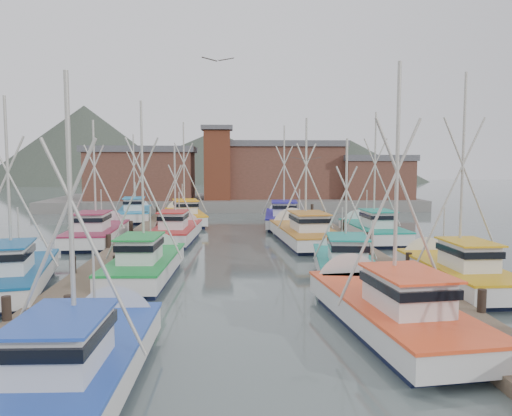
{
  "coord_description": "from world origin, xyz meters",
  "views": [
    {
      "loc": [
        -0.72,
        -25.37,
        5.57
      ],
      "look_at": [
        1.06,
        6.77,
        2.6
      ],
      "focal_mm": 35.0,
      "sensor_mm": 36.0,
      "label": 1
    }
  ],
  "objects": [
    {
      "name": "gull_near",
      "position": [
        -1.19,
        -1.08,
        10.41
      ],
      "size": [
        1.55,
        0.64,
        0.24
      ],
      "rotation": [
        0.0,
        0.0,
        0.19
      ],
      "color": "slate",
      "rests_on": "ground"
    },
    {
      "name": "dock_right",
      "position": [
        7.0,
        4.04,
        0.21
      ],
      "size": [
        2.3,
        46.0,
        1.5
      ],
      "color": "brown",
      "rests_on": "ground"
    },
    {
      "name": "boat_0",
      "position": [
        -4.29,
        -13.22,
        0.68
      ],
      "size": [
        3.35,
        8.69,
        8.3
      ],
      "rotation": [
        0.0,
        0.0,
        -0.02
      ],
      "color": "#0F1633",
      "rests_on": "ground"
    },
    {
      "name": "boat_13",
      "position": [
        4.15,
        18.22,
        0.68
      ],
      "size": [
        3.98,
        10.17,
        9.59
      ],
      "rotation": [
        0.0,
        0.0,
        -0.09
      ],
      "color": "#0F1633",
      "rests_on": "ground"
    },
    {
      "name": "boat_11",
      "position": [
        9.52,
        9.84,
        0.69
      ],
      "size": [
        3.95,
        9.04,
        9.8
      ],
      "rotation": [
        0.0,
        0.0,
        0.04
      ],
      "color": "#0F1633",
      "rests_on": "ground"
    },
    {
      "name": "boat_12",
      "position": [
        -4.81,
        20.24,
        0.68
      ],
      "size": [
        4.7,
        10.08,
        9.97
      ],
      "rotation": [
        0.0,
        0.0,
        0.19
      ],
      "color": "#0F1633",
      "rests_on": "ground"
    },
    {
      "name": "shed_center",
      "position": [
        6.0,
        37.0,
        4.69
      ],
      "size": [
        14.84,
        9.54,
        6.9
      ],
      "color": "brown",
      "rests_on": "quay"
    },
    {
      "name": "quay",
      "position": [
        0.0,
        37.0,
        0.6
      ],
      "size": [
        44.0,
        16.0,
        1.2
      ],
      "primitive_type": "cube",
      "color": "slate",
      "rests_on": "ground"
    },
    {
      "name": "lookout_tower",
      "position": [
        -2.0,
        33.0,
        5.55
      ],
      "size": [
        3.6,
        3.6,
        8.5
      ],
      "color": "#5E2B1A",
      "rests_on": "quay"
    },
    {
      "name": "boat_5",
      "position": [
        4.77,
        -2.15,
        0.68
      ],
      "size": [
        3.5,
        8.48,
        7.29
      ],
      "rotation": [
        0.0,
        0.0,
        -0.12
      ],
      "color": "#0F1633",
      "rests_on": "ground"
    },
    {
      "name": "boat_6",
      "position": [
        -10.07,
        -3.29,
        0.68
      ],
      "size": [
        4.42,
        9.21,
        9.04
      ],
      "rotation": [
        0.0,
        0.0,
        0.21
      ],
      "color": "#0F1633",
      "rests_on": "ground"
    },
    {
      "name": "shed_right",
      "position": [
        17.0,
        34.0,
        3.84
      ],
      "size": [
        8.48,
        6.36,
        5.2
      ],
      "color": "brown",
      "rests_on": "quay"
    },
    {
      "name": "dock_left",
      "position": [
        -7.0,
        4.04,
        0.21
      ],
      "size": [
        2.3,
        46.0,
        1.5
      ],
      "color": "brown",
      "rests_on": "ground"
    },
    {
      "name": "distant_hills",
      "position": [
        -12.76,
        122.59,
        0.0
      ],
      "size": [
        175.0,
        140.0,
        42.0
      ],
      "color": "#434D40",
      "rests_on": "ground"
    },
    {
      "name": "boat_8",
      "position": [
        -4.36,
        9.97,
        0.68
      ],
      "size": [
        3.24,
        8.81,
        7.36
      ],
      "rotation": [
        0.0,
        0.0,
        -0.07
      ],
      "color": "#0F1633",
      "rests_on": "ground"
    },
    {
      "name": "boat_14",
      "position": [
        -9.74,
        23.21,
        0.68
      ],
      "size": [
        3.95,
        9.45,
        8.98
      ],
      "rotation": [
        0.0,
        0.0,
        0.13
      ],
      "color": "#0F1633",
      "rests_on": "ground"
    },
    {
      "name": "shed_left",
      "position": [
        -11.0,
        35.0,
        4.34
      ],
      "size": [
        12.72,
        8.48,
        6.2
      ],
      "color": "brown",
      "rests_on": "quay"
    },
    {
      "name": "boat_7",
      "position": [
        9.32,
        -3.78,
        0.69
      ],
      "size": [
        3.99,
        8.49,
        10.05
      ],
      "rotation": [
        0.0,
        0.0,
        0.02
      ],
      "color": "#0F1633",
      "rests_on": "ground"
    },
    {
      "name": "boat_4",
      "position": [
        -4.64,
        -1.47,
        0.68
      ],
      "size": [
        3.6,
        8.64,
        9.04
      ],
      "rotation": [
        0.0,
        0.0,
        -0.05
      ],
      "color": "#0F1633",
      "rests_on": "ground"
    },
    {
      "name": "ground",
      "position": [
        0.0,
        0.0,
        0.0
      ],
      "size": [
        260.0,
        260.0,
        0.0
      ],
      "primitive_type": "plane",
      "color": "#4F5F5C",
      "rests_on": "ground"
    },
    {
      "name": "boat_10",
      "position": [
        -9.78,
        9.67,
        0.68
      ],
      "size": [
        3.83,
        9.59,
        9.22
      ],
      "rotation": [
        0.0,
        0.0,
        0.03
      ],
      "color": "#0F1633",
      "rests_on": "ground"
    },
    {
      "name": "boat_9",
      "position": [
        4.43,
        8.73,
        0.68
      ],
      "size": [
        4.03,
        10.61,
        9.48
      ],
      "rotation": [
        0.0,
        0.0,
        0.08
      ],
      "color": "#0F1633",
      "rests_on": "ground"
    },
    {
      "name": "boat_1",
      "position": [
        4.5,
        -9.2,
        0.68
      ],
      "size": [
        4.0,
        9.73,
        9.51
      ],
      "rotation": [
        0.0,
        0.0,
        0.12
      ],
      "color": "#0F1633",
      "rests_on": "ground"
    },
    {
      "name": "gull_far",
      "position": [
        3.18,
        -0.41,
        5.72
      ],
      "size": [
        1.55,
        0.64,
        0.24
      ],
      "rotation": [
        0.0,
        0.0,
        -0.18
      ],
      "color": "slate",
      "rests_on": "ground"
    }
  ]
}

